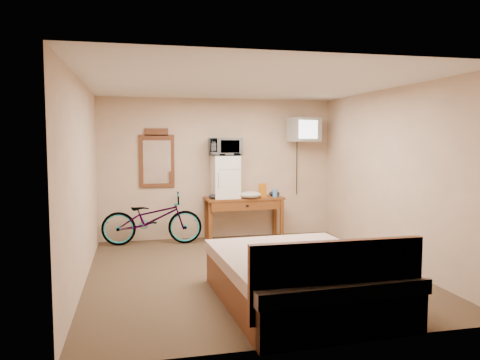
{
  "coord_description": "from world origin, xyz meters",
  "views": [
    {
      "loc": [
        -1.47,
        -5.99,
        1.79
      ],
      "look_at": [
        0.04,
        0.7,
        1.18
      ],
      "focal_mm": 35.0,
      "sensor_mm": 36.0,
      "label": 1
    }
  ],
  "objects_px": {
    "crt_television": "(304,130)",
    "blue_cup": "(275,193)",
    "bicycle": "(152,219)",
    "desk": "(244,204)",
    "mini_fridge": "(226,177)",
    "wall_mirror": "(157,159)",
    "microwave": "(225,147)",
    "bed": "(302,279)"
  },
  "relations": [
    {
      "from": "crt_television",
      "to": "blue_cup",
      "type": "bearing_deg",
      "value": -172.25
    },
    {
      "from": "bicycle",
      "to": "desk",
      "type": "bearing_deg",
      "value": -84.21
    },
    {
      "from": "mini_fridge",
      "to": "blue_cup",
      "type": "distance_m",
      "value": 0.93
    },
    {
      "from": "blue_cup",
      "to": "wall_mirror",
      "type": "relative_size",
      "value": 0.14
    },
    {
      "from": "microwave",
      "to": "bicycle",
      "type": "xyz_separation_m",
      "value": [
        -1.28,
        -0.08,
        -1.21
      ]
    },
    {
      "from": "mini_fridge",
      "to": "wall_mirror",
      "type": "relative_size",
      "value": 0.72
    },
    {
      "from": "crt_television",
      "to": "bicycle",
      "type": "distance_m",
      "value": 3.12
    },
    {
      "from": "microwave",
      "to": "bed",
      "type": "distance_m",
      "value": 3.66
    },
    {
      "from": "mini_fridge",
      "to": "desk",
      "type": "bearing_deg",
      "value": -5.24
    },
    {
      "from": "microwave",
      "to": "wall_mirror",
      "type": "xyz_separation_m",
      "value": [
        -1.17,
        0.24,
        -0.21
      ]
    },
    {
      "from": "crt_television",
      "to": "wall_mirror",
      "type": "relative_size",
      "value": 0.63
    },
    {
      "from": "microwave",
      "to": "crt_television",
      "type": "xyz_separation_m",
      "value": [
        1.45,
        -0.01,
        0.3
      ]
    },
    {
      "from": "desk",
      "to": "crt_television",
      "type": "bearing_deg",
      "value": 1.13
    },
    {
      "from": "mini_fridge",
      "to": "blue_cup",
      "type": "height_order",
      "value": "mini_fridge"
    },
    {
      "from": "blue_cup",
      "to": "crt_television",
      "type": "xyz_separation_m",
      "value": [
        0.56,
        0.08,
        1.13
      ]
    },
    {
      "from": "desk",
      "to": "blue_cup",
      "type": "distance_m",
      "value": 0.58
    },
    {
      "from": "crt_television",
      "to": "bicycle",
      "type": "bearing_deg",
      "value": -178.49
    },
    {
      "from": "desk",
      "to": "mini_fridge",
      "type": "distance_m",
      "value": 0.59
    },
    {
      "from": "crt_television",
      "to": "bicycle",
      "type": "height_order",
      "value": "crt_television"
    },
    {
      "from": "desk",
      "to": "wall_mirror",
      "type": "relative_size",
      "value": 1.38
    },
    {
      "from": "blue_cup",
      "to": "wall_mirror",
      "type": "xyz_separation_m",
      "value": [
        -2.05,
        0.33,
        0.61
      ]
    },
    {
      "from": "wall_mirror",
      "to": "bed",
      "type": "height_order",
      "value": "wall_mirror"
    },
    {
      "from": "crt_television",
      "to": "bed",
      "type": "xyz_separation_m",
      "value": [
        -1.27,
        -3.39,
        -1.66
      ]
    },
    {
      "from": "desk",
      "to": "bicycle",
      "type": "distance_m",
      "value": 1.63
    },
    {
      "from": "mini_fridge",
      "to": "bed",
      "type": "height_order",
      "value": "mini_fridge"
    },
    {
      "from": "blue_cup",
      "to": "bicycle",
      "type": "bearing_deg",
      "value": 179.87
    },
    {
      "from": "microwave",
      "to": "wall_mirror",
      "type": "bearing_deg",
      "value": 172.09
    },
    {
      "from": "desk",
      "to": "microwave",
      "type": "bearing_deg",
      "value": 174.72
    },
    {
      "from": "bicycle",
      "to": "bed",
      "type": "xyz_separation_m",
      "value": [
        1.46,
        -3.32,
        -0.15
      ]
    },
    {
      "from": "microwave",
      "to": "bed",
      "type": "bearing_deg",
      "value": -83.31
    },
    {
      "from": "desk",
      "to": "mini_fridge",
      "type": "bearing_deg",
      "value": 174.76
    },
    {
      "from": "bed",
      "to": "crt_television",
      "type": "bearing_deg",
      "value": 69.4
    },
    {
      "from": "microwave",
      "to": "crt_television",
      "type": "distance_m",
      "value": 1.48
    },
    {
      "from": "microwave",
      "to": "desk",
      "type": "bearing_deg",
      "value": -1.48
    },
    {
      "from": "desk",
      "to": "blue_cup",
      "type": "bearing_deg",
      "value": -5.72
    },
    {
      "from": "blue_cup",
      "to": "wall_mirror",
      "type": "height_order",
      "value": "wall_mirror"
    },
    {
      "from": "crt_television",
      "to": "bed",
      "type": "relative_size",
      "value": 0.28
    },
    {
      "from": "desk",
      "to": "wall_mirror",
      "type": "height_order",
      "value": "wall_mirror"
    },
    {
      "from": "microwave",
      "to": "bicycle",
      "type": "distance_m",
      "value": 1.76
    },
    {
      "from": "blue_cup",
      "to": "desk",
      "type": "bearing_deg",
      "value": 174.28
    },
    {
      "from": "mini_fridge",
      "to": "bicycle",
      "type": "height_order",
      "value": "mini_fridge"
    },
    {
      "from": "microwave",
      "to": "bicycle",
      "type": "height_order",
      "value": "microwave"
    }
  ]
}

